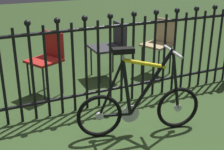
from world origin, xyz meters
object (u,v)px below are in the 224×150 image
object	(u,v)px
chair_tan	(160,41)
bicycle	(140,104)
chair_red	(48,56)
chair_charcoal	(111,44)

from	to	relation	value
chair_tan	bicycle	bearing A→B (deg)	-129.75
chair_tan	chair_red	distance (m)	1.68
chair_tan	chair_red	size ratio (longest dim) A/B	1.03
bicycle	chair_red	xyz separation A→B (m)	(-0.55, 1.34, 0.18)
chair_tan	chair_red	xyz separation A→B (m)	(-1.68, -0.02, -0.01)
bicycle	chair_charcoal	xyz separation A→B (m)	(0.41, 1.52, 0.18)
chair_charcoal	chair_tan	bearing A→B (deg)	-12.33
bicycle	chair_red	world-z (taller)	bicycle
chair_charcoal	chair_red	xyz separation A→B (m)	(-0.97, -0.18, 0.00)
bicycle	chair_tan	world-z (taller)	bicycle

